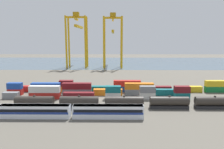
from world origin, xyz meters
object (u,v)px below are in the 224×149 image
object	(u,v)px
shipping_container_3	(79,96)
shipping_container_17	(139,92)
shipping_container_24	(127,89)
gantry_crane_central	(113,35)
gantry_crane_west	(77,34)
shipping_container_16	(108,92)
freight_tank_row	(124,102)
shipping_container_6	(147,96)
shipping_container_19	(170,92)
shipping_container_27	(188,89)
passenger_train	(72,111)

from	to	relation	value
shipping_container_3	shipping_container_17	size ratio (longest dim) A/B	1.00
shipping_container_17	shipping_container_24	size ratio (longest dim) A/B	1.00
shipping_container_3	gantry_crane_central	xyz separation A→B (m)	(12.89, 99.27, 25.33)
gantry_crane_west	gantry_crane_central	xyz separation A→B (m)	(29.85, 0.57, -1.12)
shipping_container_16	freight_tank_row	bearing A→B (deg)	-70.65
shipping_container_6	shipping_container_24	size ratio (longest dim) A/B	0.50
gantry_crane_central	shipping_container_3	bearing A→B (deg)	-97.40
freight_tank_row	gantry_crane_central	bearing A→B (deg)	92.33
freight_tank_row	shipping_container_19	xyz separation A→B (m)	(20.22, 17.22, -0.83)
shipping_container_3	shipping_container_24	distance (m)	22.81
shipping_container_27	shipping_container_16	bearing A→B (deg)	-170.92
passenger_train	shipping_container_24	world-z (taller)	passenger_train
shipping_container_17	gantry_crane_central	world-z (taller)	gantry_crane_central
freight_tank_row	passenger_train	bearing A→B (deg)	-150.75
passenger_train	freight_tank_row	size ratio (longest dim) A/B	0.58
freight_tank_row	shipping_container_19	bearing A→B (deg)	40.42
shipping_container_3	passenger_train	bearing A→B (deg)	-86.72
shipping_container_24	gantry_crane_west	size ratio (longest dim) A/B	0.27
gantry_crane_west	shipping_container_16	bearing A→B (deg)	-73.07
freight_tank_row	shipping_container_27	distance (m)	37.48
passenger_train	shipping_container_3	distance (m)	20.66
passenger_train	shipping_container_6	xyz separation A→B (m)	(25.92, 20.61, -0.84)
gantry_crane_west	gantry_crane_central	distance (m)	29.87
freight_tank_row	gantry_crane_west	bearing A→B (deg)	107.32
shipping_container_6	shipping_container_16	size ratio (longest dim) A/B	0.50
shipping_container_19	gantry_crane_central	distance (m)	100.04
gantry_crane_west	shipping_container_27	bearing A→B (deg)	-53.75
gantry_crane_west	shipping_container_19	bearing A→B (deg)	-59.59
shipping_container_17	gantry_crane_west	size ratio (longest dim) A/B	0.27
freight_tank_row	shipping_container_3	world-z (taller)	freight_tank_row
freight_tank_row	shipping_container_27	xyz separation A→B (m)	(29.64, 22.92, -0.83)
shipping_container_3	shipping_container_6	world-z (taller)	same
freight_tank_row	shipping_container_16	world-z (taller)	freight_tank_row
shipping_container_6	shipping_container_27	distance (m)	22.97
passenger_train	shipping_container_19	bearing A→B (deg)	35.82
shipping_container_17	gantry_crane_west	world-z (taller)	gantry_crane_west
passenger_train	shipping_container_17	size ratio (longest dim) A/B	3.56
shipping_container_16	shipping_container_27	distance (m)	36.14
passenger_train	shipping_container_24	size ratio (longest dim) A/B	3.56
freight_tank_row	shipping_container_17	size ratio (longest dim) A/B	6.16
shipping_container_24	gantry_crane_west	bearing A→B (deg)	112.81
shipping_container_3	shipping_container_17	bearing A→B (deg)	13.11
passenger_train	shipping_container_27	size ratio (longest dim) A/B	3.56
shipping_container_19	gantry_crane_central	xyz separation A→B (m)	(-24.74, 93.56, 25.33)
shipping_container_16	shipping_container_6	bearing A→B (deg)	-19.90
shipping_container_3	shipping_container_16	xyz separation A→B (m)	(11.35, 5.70, 0.00)
shipping_container_3	shipping_container_19	distance (m)	38.05
shipping_container_6	gantry_crane_west	xyz separation A→B (m)	(-44.06, 98.69, 26.45)
freight_tank_row	shipping_container_19	size ratio (longest dim) A/B	6.16
shipping_container_6	shipping_container_16	xyz separation A→B (m)	(-15.75, 5.70, 0.00)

